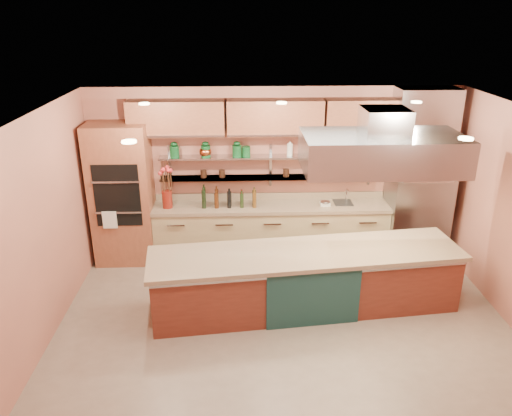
{
  "coord_description": "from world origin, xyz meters",
  "views": [
    {
      "loc": [
        -0.58,
        -5.39,
        3.93
      ],
      "look_at": [
        -0.34,
        1.0,
        1.36
      ],
      "focal_mm": 35.0,
      "sensor_mm": 36.0,
      "label": 1
    }
  ],
  "objects_px": {
    "refrigerator": "(418,197)",
    "island": "(305,280)",
    "green_canister": "(246,151)",
    "copper_kettle": "(205,152)",
    "flower_vase": "(167,199)",
    "kitchen_scale": "(325,203)"
  },
  "relations": [
    {
      "from": "refrigerator",
      "to": "island",
      "type": "xyz_separation_m",
      "value": [
        -2.03,
        -1.53,
        -0.62
      ]
    },
    {
      "from": "refrigerator",
      "to": "green_canister",
      "type": "relative_size",
      "value": 13.2
    },
    {
      "from": "copper_kettle",
      "to": "green_canister",
      "type": "height_order",
      "value": "green_canister"
    },
    {
      "from": "flower_vase",
      "to": "green_canister",
      "type": "xyz_separation_m",
      "value": [
        1.28,
        0.22,
        0.72
      ]
    },
    {
      "from": "flower_vase",
      "to": "kitchen_scale",
      "type": "relative_size",
      "value": 1.77
    },
    {
      "from": "green_canister",
      "to": "kitchen_scale",
      "type": "bearing_deg",
      "value": -9.74
    },
    {
      "from": "flower_vase",
      "to": "kitchen_scale",
      "type": "height_order",
      "value": "flower_vase"
    },
    {
      "from": "flower_vase",
      "to": "green_canister",
      "type": "relative_size",
      "value": 1.8
    },
    {
      "from": "flower_vase",
      "to": "copper_kettle",
      "type": "distance_m",
      "value": 0.98
    },
    {
      "from": "refrigerator",
      "to": "island",
      "type": "distance_m",
      "value": 2.61
    },
    {
      "from": "flower_vase",
      "to": "kitchen_scale",
      "type": "distance_m",
      "value": 2.56
    },
    {
      "from": "island",
      "to": "copper_kettle",
      "type": "height_order",
      "value": "copper_kettle"
    },
    {
      "from": "copper_kettle",
      "to": "green_canister",
      "type": "bearing_deg",
      "value": 0.0
    },
    {
      "from": "flower_vase",
      "to": "green_canister",
      "type": "height_order",
      "value": "green_canister"
    },
    {
      "from": "refrigerator",
      "to": "green_canister",
      "type": "bearing_deg",
      "value": 175.31
    },
    {
      "from": "refrigerator",
      "to": "kitchen_scale",
      "type": "xyz_separation_m",
      "value": [
        -1.52,
        0.01,
        -0.07
      ]
    },
    {
      "from": "kitchen_scale",
      "to": "copper_kettle",
      "type": "height_order",
      "value": "copper_kettle"
    },
    {
      "from": "kitchen_scale",
      "to": "copper_kettle",
      "type": "distance_m",
      "value": 2.11
    },
    {
      "from": "island",
      "to": "kitchen_scale",
      "type": "height_order",
      "value": "kitchen_scale"
    },
    {
      "from": "kitchen_scale",
      "to": "green_canister",
      "type": "height_order",
      "value": "green_canister"
    },
    {
      "from": "island",
      "to": "copper_kettle",
      "type": "relative_size",
      "value": 21.15
    },
    {
      "from": "kitchen_scale",
      "to": "green_canister",
      "type": "distance_m",
      "value": 1.54
    }
  ]
}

